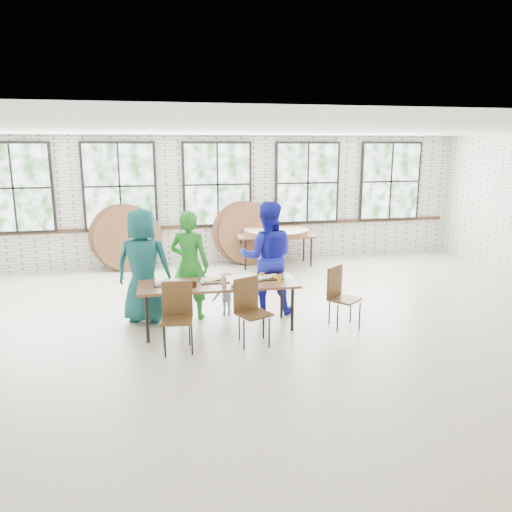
% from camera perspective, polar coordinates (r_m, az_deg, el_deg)
% --- Properties ---
extents(room, '(12.00, 12.00, 12.00)m').
position_cam_1_polar(room, '(11.76, -4.43, 7.93)').
color(room, beige).
rests_on(room, ground).
extents(dining_table, '(2.43, 0.89, 0.74)m').
position_cam_1_polar(dining_table, '(7.59, -4.29, -3.47)').
color(dining_table, brown).
rests_on(dining_table, ground).
extents(chair_near_left, '(0.47, 0.46, 0.95)m').
position_cam_1_polar(chair_near_left, '(6.98, -8.99, -6.16)').
color(chair_near_left, '#51351B').
rests_on(chair_near_left, ground).
extents(chair_near_right, '(0.55, 0.54, 0.95)m').
position_cam_1_polar(chair_near_right, '(7.12, -0.71, -5.63)').
color(chair_near_right, '#51351B').
rests_on(chair_near_right, ground).
extents(chair_spare, '(0.58, 0.58, 0.95)m').
position_cam_1_polar(chair_spare, '(7.86, 9.53, -4.02)').
color(chair_spare, '#51351B').
rests_on(chair_spare, ground).
extents(adult_teal, '(1.03, 0.83, 1.83)m').
position_cam_1_polar(adult_teal, '(8.08, -12.75, -1.09)').
color(adult_teal, '#1C6C66').
rests_on(adult_teal, ground).
extents(adult_green, '(0.77, 0.66, 1.78)m').
position_cam_1_polar(adult_green, '(8.12, -7.61, -1.01)').
color(adult_green, '#238324').
rests_on(adult_green, ground).
extents(toddler, '(0.50, 0.32, 0.73)m').
position_cam_1_polar(toddler, '(8.33, -3.44, -4.32)').
color(toddler, '#172048').
rests_on(toddler, ground).
extents(adult_blue, '(1.06, 0.90, 1.89)m').
position_cam_1_polar(adult_blue, '(8.32, 1.29, -0.18)').
color(adult_blue, '#181DAD').
rests_on(adult_blue, ground).
extents(storage_table, '(1.86, 0.91, 0.74)m').
position_cam_1_polar(storage_table, '(11.61, 2.28, 2.20)').
color(storage_table, brown).
rests_on(storage_table, ground).
extents(tabletop_clutter, '(1.98, 0.63, 0.11)m').
position_cam_1_polar(tabletop_clutter, '(7.57, -3.16, -2.88)').
color(tabletop_clutter, black).
rests_on(tabletop_clutter, dining_table).
extents(round_tops_stacked, '(1.50, 1.50, 0.13)m').
position_cam_1_polar(round_tops_stacked, '(11.58, 2.28, 2.78)').
color(round_tops_stacked, brown).
rests_on(round_tops_stacked, storage_table).
extents(round_tops_leaning, '(4.41, 0.46, 1.50)m').
position_cam_1_polar(round_tops_leaning, '(11.63, -7.81, 2.36)').
color(round_tops_leaning, brown).
rests_on(round_tops_leaning, ground).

